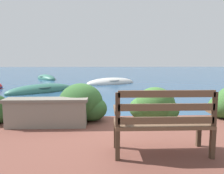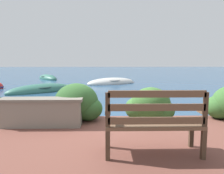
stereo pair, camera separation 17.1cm
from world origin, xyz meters
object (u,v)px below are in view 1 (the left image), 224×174
rowboat_mid (111,83)px  rowboat_far (46,78)px  park_bench (163,121)px  rowboat_nearest (42,91)px

rowboat_mid → rowboat_far: rowboat_mid is taller
park_bench → rowboat_nearest: bearing=118.6°
park_bench → rowboat_nearest: (-3.79, 7.53, -0.65)m
park_bench → rowboat_mid: 10.84m
rowboat_nearest → rowboat_mid: (3.41, 3.29, 0.00)m
rowboat_mid → rowboat_far: (-4.95, 3.47, -0.00)m
rowboat_nearest → rowboat_far: 6.93m
rowboat_nearest → rowboat_far: size_ratio=1.18×
park_bench → rowboat_mid: park_bench is taller
park_bench → rowboat_nearest: 8.45m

